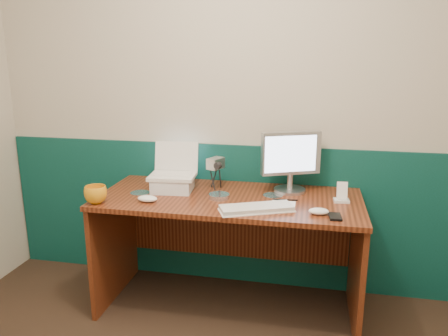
% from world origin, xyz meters
% --- Properties ---
extents(back_wall, '(3.50, 0.04, 2.50)m').
position_xyz_m(back_wall, '(0.00, 1.75, 1.25)').
color(back_wall, '#B7AE9A').
rests_on(back_wall, ground).
extents(wainscot, '(3.48, 0.02, 1.00)m').
position_xyz_m(wainscot, '(0.00, 1.74, 0.50)').
color(wainscot, '#08372B').
rests_on(wainscot, ground).
extents(desk, '(1.60, 0.70, 0.75)m').
position_xyz_m(desk, '(-0.04, 1.38, 0.38)').
color(desk, '#3B170A').
rests_on(desk, ground).
extents(laptop_riser, '(0.26, 0.23, 0.09)m').
position_xyz_m(laptop_riser, '(-0.42, 1.43, 0.79)').
color(laptop_riser, silver).
rests_on(laptop_riser, desk).
extents(laptop, '(0.30, 0.24, 0.24)m').
position_xyz_m(laptop, '(-0.42, 1.43, 0.95)').
color(laptop, silver).
rests_on(laptop, laptop_riser).
extents(monitor, '(0.39, 0.25, 0.38)m').
position_xyz_m(monitor, '(0.31, 1.57, 0.94)').
color(monitor, '#B7B7BC').
rests_on(monitor, desk).
extents(keyboard, '(0.42, 0.29, 0.02)m').
position_xyz_m(keyboard, '(0.15, 1.17, 0.76)').
color(keyboard, silver).
rests_on(keyboard, desk).
extents(mouse_right, '(0.12, 0.08, 0.04)m').
position_xyz_m(mouse_right, '(0.49, 1.18, 0.77)').
color(mouse_right, white).
rests_on(mouse_right, desk).
extents(mouse_left, '(0.12, 0.07, 0.04)m').
position_xyz_m(mouse_left, '(-0.50, 1.19, 0.77)').
color(mouse_left, white).
rests_on(mouse_left, desk).
extents(mug, '(0.14, 0.14, 0.10)m').
position_xyz_m(mug, '(-0.78, 1.11, 0.80)').
color(mug, orange).
rests_on(mug, desk).
extents(camcorder, '(0.13, 0.15, 0.19)m').
position_xyz_m(camcorder, '(-0.16, 1.54, 0.85)').
color(camcorder, silver).
rests_on(camcorder, desk).
extents(cd_spindle, '(0.13, 0.13, 0.03)m').
position_xyz_m(cd_spindle, '(-0.10, 1.34, 0.76)').
color(cd_spindle, silver).
rests_on(cd_spindle, desk).
extents(cd_loose_a, '(0.12, 0.12, 0.00)m').
position_xyz_m(cd_loose_a, '(-0.61, 1.35, 0.75)').
color(cd_loose_a, '#B1B9C2').
rests_on(cd_loose_a, desk).
extents(cd_loose_b, '(0.12, 0.12, 0.00)m').
position_xyz_m(cd_loose_b, '(0.22, 1.47, 0.75)').
color(cd_loose_b, '#B3BAC4').
rests_on(cd_loose_b, desk).
extents(pen, '(0.15, 0.02, 0.01)m').
position_xyz_m(pen, '(0.30, 1.38, 0.75)').
color(pen, black).
rests_on(pen, desk).
extents(papers, '(0.14, 0.09, 0.00)m').
position_xyz_m(papers, '(0.29, 1.32, 0.75)').
color(papers, white).
rests_on(papers, desk).
extents(dock, '(0.09, 0.07, 0.02)m').
position_xyz_m(dock, '(0.62, 1.42, 0.76)').
color(dock, silver).
rests_on(dock, desk).
extents(music_player, '(0.06, 0.04, 0.11)m').
position_xyz_m(music_player, '(0.62, 1.42, 0.82)').
color(music_player, white).
rests_on(music_player, dock).
extents(pda, '(0.07, 0.11, 0.01)m').
position_xyz_m(pda, '(0.58, 1.15, 0.76)').
color(pda, black).
rests_on(pda, desk).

